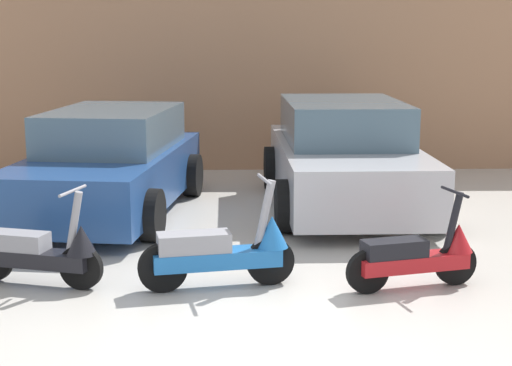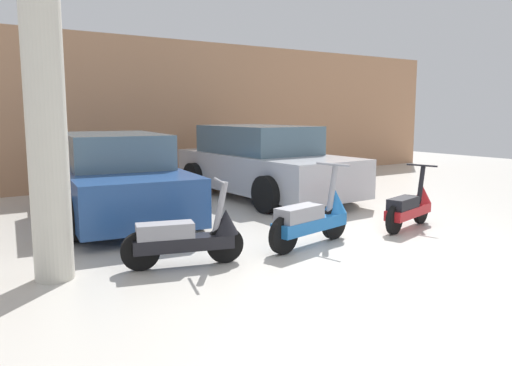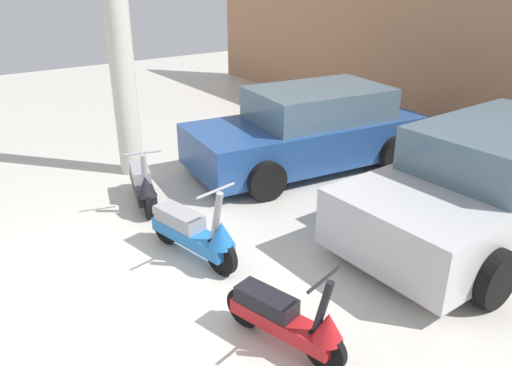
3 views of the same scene
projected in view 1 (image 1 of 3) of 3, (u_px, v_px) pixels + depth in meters
name	position (u px, v px, depth m)	size (l,w,h in m)	color
ground_plane	(260.00, 330.00, 6.56)	(28.00, 28.00, 0.00)	beige
wall_back	(248.00, 70.00, 13.74)	(19.60, 0.12, 3.53)	tan
scooter_front_left	(41.00, 251.00, 7.65)	(1.38, 0.66, 0.99)	black
scooter_front_right	(224.00, 250.00, 7.58)	(1.52, 0.63, 1.07)	black
scooter_front_center	(419.00, 255.00, 7.57)	(1.34, 0.62, 0.95)	black
car_rear_left	(110.00, 164.00, 10.61)	(2.42, 4.34, 1.41)	navy
car_rear_center	(344.00, 157.00, 11.02)	(2.18, 4.40, 1.48)	#B7B7BC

